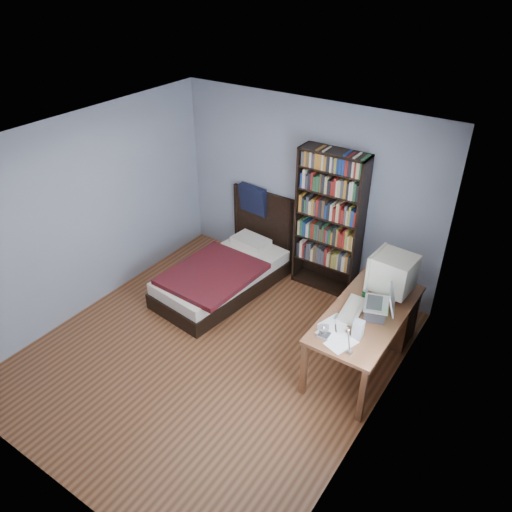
% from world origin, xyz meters
% --- Properties ---
extents(room, '(4.20, 4.24, 2.50)m').
position_xyz_m(room, '(0.03, -0.00, 1.25)').
color(room, '#59301A').
rests_on(room, ground).
extents(desk, '(0.75, 1.62, 0.73)m').
position_xyz_m(desk, '(1.51, 1.25, 0.42)').
color(desk, brown).
rests_on(desk, floor).
extents(crt_monitor, '(0.47, 0.43, 0.51)m').
position_xyz_m(crt_monitor, '(1.57, 1.24, 1.02)').
color(crt_monitor, beige).
rests_on(crt_monitor, desk).
extents(laptop, '(0.41, 0.39, 0.40)m').
position_xyz_m(laptop, '(1.61, 0.78, 0.84)').
color(laptop, '#2D2D30').
rests_on(laptop, desk).
extents(desk_lamp, '(0.21, 0.45, 0.54)m').
position_xyz_m(desk_lamp, '(1.51, -0.21, 1.16)').
color(desk_lamp, '#99999E').
rests_on(desk_lamp, desk).
extents(keyboard, '(0.25, 0.51, 0.05)m').
position_xyz_m(keyboard, '(1.36, 0.73, 0.75)').
color(keyboard, beige).
rests_on(keyboard, desk).
extents(speaker, '(0.10, 0.10, 0.19)m').
position_xyz_m(speaker, '(1.58, 0.37, 0.83)').
color(speaker, gray).
rests_on(speaker, desk).
extents(soda_can, '(0.06, 0.06, 0.11)m').
position_xyz_m(soda_can, '(1.38, 1.01, 0.78)').
color(soda_can, '#073716').
rests_on(soda_can, desk).
extents(mouse, '(0.06, 0.11, 0.04)m').
position_xyz_m(mouse, '(1.48, 1.03, 0.75)').
color(mouse, silver).
rests_on(mouse, desk).
extents(phone_silver, '(0.05, 0.10, 0.02)m').
position_xyz_m(phone_silver, '(1.28, 0.53, 0.74)').
color(phone_silver, '#B0B0B5').
rests_on(phone_silver, desk).
extents(phone_grey, '(0.06, 0.10, 0.02)m').
position_xyz_m(phone_grey, '(1.26, 0.32, 0.74)').
color(phone_grey, gray).
rests_on(phone_grey, desk).
extents(external_drive, '(0.11, 0.11, 0.02)m').
position_xyz_m(external_drive, '(1.30, 0.20, 0.74)').
color(external_drive, gray).
rests_on(external_drive, desk).
extents(bookshelf, '(0.88, 0.30, 1.97)m').
position_xyz_m(bookshelf, '(0.45, 1.94, 0.99)').
color(bookshelf, black).
rests_on(bookshelf, floor).
extents(bed, '(1.16, 2.08, 1.16)m').
position_xyz_m(bed, '(-0.66, 1.14, 0.26)').
color(bed, black).
rests_on(bed, floor).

